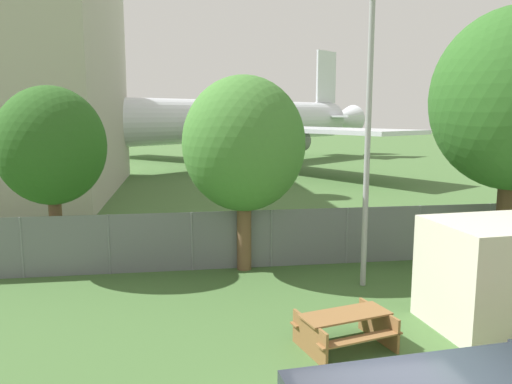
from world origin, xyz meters
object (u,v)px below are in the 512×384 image
object	(u,v)px
tree_left_of_cabin	(51,147)
tree_behind_benches	(244,145)
airplane	(209,122)
picnic_bench_near_cabin	(345,326)

from	to	relation	value
tree_left_of_cabin	tree_behind_benches	distance (m)	5.98
airplane	picnic_bench_near_cabin	size ratio (longest dim) A/B	18.19
tree_left_of_cabin	tree_behind_benches	bearing A→B (deg)	-8.86
picnic_bench_near_cabin	tree_behind_benches	distance (m)	6.86
picnic_bench_near_cabin	tree_behind_benches	xyz separation A→B (m)	(-1.43, 5.72, 3.51)
airplane	tree_left_of_cabin	bearing A→B (deg)	39.66
airplane	tree_left_of_cabin	size ratio (longest dim) A/B	6.89
picnic_bench_near_cabin	tree_left_of_cabin	xyz separation A→B (m)	(-7.34, 6.64, 3.45)
picnic_bench_near_cabin	tree_left_of_cabin	size ratio (longest dim) A/B	0.38
picnic_bench_near_cabin	tree_behind_benches	world-z (taller)	tree_behind_benches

